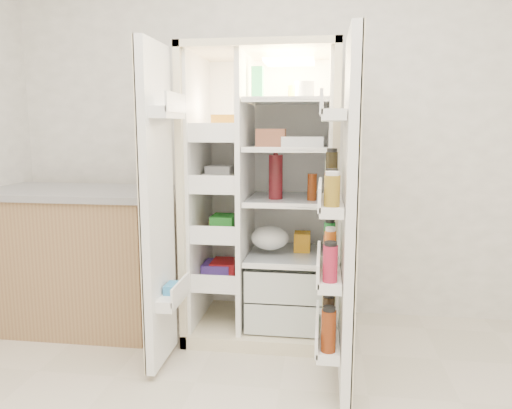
# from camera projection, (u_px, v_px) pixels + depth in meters

# --- Properties ---
(wall_back) EXTENTS (4.00, 0.02, 2.70)m
(wall_back) POSITION_uv_depth(u_px,v_px,m) (296.00, 124.00, 3.35)
(wall_back) COLOR white
(wall_back) RESTS_ON floor
(refrigerator) EXTENTS (0.92, 0.70, 1.80)m
(refrigerator) POSITION_uv_depth(u_px,v_px,m) (267.00, 218.00, 3.13)
(refrigerator) COLOR beige
(refrigerator) RESTS_ON floor
(freezer_door) EXTENTS (0.15, 0.40, 1.72)m
(freezer_door) POSITION_uv_depth(u_px,v_px,m) (158.00, 209.00, 2.59)
(freezer_door) COLOR white
(freezer_door) RESTS_ON floor
(fridge_door) EXTENTS (0.17, 0.58, 1.72)m
(fridge_door) POSITION_uv_depth(u_px,v_px,m) (345.00, 222.00, 2.37)
(fridge_door) COLOR white
(fridge_door) RESTS_ON floor
(kitchen_counter) EXTENTS (1.27, 0.68, 0.92)m
(kitchen_counter) POSITION_uv_depth(u_px,v_px,m) (69.00, 257.00, 3.25)
(kitchen_counter) COLOR #94744A
(kitchen_counter) RESTS_ON floor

